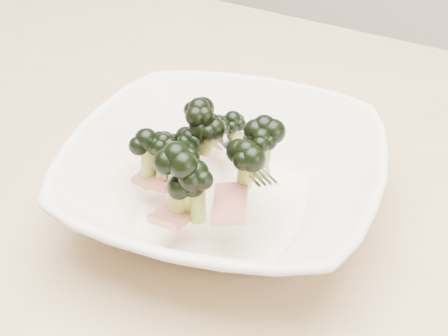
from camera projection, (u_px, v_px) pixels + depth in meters
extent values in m
cube|color=tan|center=(226.00, 170.00, 0.71)|extent=(1.20, 0.80, 0.04)
cylinder|color=tan|center=(92.00, 152.00, 1.40)|extent=(0.06, 0.06, 0.71)
imported|color=white|center=(224.00, 179.00, 0.61)|extent=(0.36, 0.36, 0.07)
cylinder|color=olive|center=(178.00, 188.00, 0.55)|extent=(0.02, 0.02, 0.06)
ellipsoid|color=black|center=(176.00, 156.00, 0.53)|extent=(0.04, 0.04, 0.03)
cylinder|color=olive|center=(186.00, 198.00, 0.55)|extent=(0.02, 0.02, 0.03)
ellipsoid|color=black|center=(185.00, 180.00, 0.54)|extent=(0.04, 0.04, 0.03)
cylinder|color=olive|center=(233.00, 134.00, 0.65)|extent=(0.02, 0.02, 0.03)
ellipsoid|color=black|center=(233.00, 120.00, 0.64)|extent=(0.03, 0.03, 0.03)
cylinder|color=olive|center=(165.00, 162.00, 0.59)|extent=(0.02, 0.02, 0.04)
ellipsoid|color=black|center=(163.00, 142.00, 0.58)|extent=(0.03, 0.03, 0.02)
cylinder|color=olive|center=(149.00, 166.00, 0.60)|extent=(0.02, 0.02, 0.05)
ellipsoid|color=black|center=(146.00, 140.00, 0.58)|extent=(0.04, 0.04, 0.03)
cylinder|color=olive|center=(245.00, 173.00, 0.56)|extent=(0.02, 0.02, 0.04)
ellipsoid|color=black|center=(246.00, 151.00, 0.54)|extent=(0.04, 0.04, 0.03)
cylinder|color=olive|center=(197.00, 198.00, 0.55)|extent=(0.02, 0.02, 0.05)
ellipsoid|color=black|center=(197.00, 172.00, 0.53)|extent=(0.04, 0.04, 0.03)
cylinder|color=olive|center=(263.00, 154.00, 0.58)|extent=(0.02, 0.02, 0.05)
ellipsoid|color=black|center=(264.00, 127.00, 0.56)|extent=(0.04, 0.04, 0.03)
cylinder|color=olive|center=(202.00, 131.00, 0.63)|extent=(0.01, 0.02, 0.03)
ellipsoid|color=black|center=(202.00, 114.00, 0.62)|extent=(0.03, 0.03, 0.02)
cylinder|color=olive|center=(190.00, 154.00, 0.59)|extent=(0.02, 0.01, 0.03)
ellipsoid|color=black|center=(189.00, 137.00, 0.57)|extent=(0.03, 0.03, 0.02)
cylinder|color=olive|center=(217.00, 136.00, 0.64)|extent=(0.01, 0.02, 0.02)
ellipsoid|color=black|center=(217.00, 123.00, 0.63)|extent=(0.03, 0.03, 0.02)
cylinder|color=olive|center=(257.00, 151.00, 0.59)|extent=(0.02, 0.02, 0.03)
ellipsoid|color=black|center=(257.00, 135.00, 0.58)|extent=(0.03, 0.03, 0.02)
cylinder|color=olive|center=(184.00, 170.00, 0.58)|extent=(0.01, 0.02, 0.03)
ellipsoid|color=black|center=(183.00, 152.00, 0.56)|extent=(0.03, 0.03, 0.03)
cylinder|color=olive|center=(261.00, 159.00, 0.57)|extent=(0.02, 0.02, 0.04)
ellipsoid|color=black|center=(262.00, 138.00, 0.56)|extent=(0.03, 0.03, 0.02)
cylinder|color=olive|center=(200.00, 134.00, 0.59)|extent=(0.03, 0.02, 0.05)
ellipsoid|color=black|center=(199.00, 109.00, 0.57)|extent=(0.03, 0.03, 0.03)
cylinder|color=olive|center=(207.00, 142.00, 0.58)|extent=(0.02, 0.01, 0.03)
ellipsoid|color=black|center=(207.00, 125.00, 0.57)|extent=(0.03, 0.03, 0.03)
cylinder|color=olive|center=(166.00, 160.00, 0.61)|extent=(0.02, 0.02, 0.03)
ellipsoid|color=black|center=(165.00, 142.00, 0.60)|extent=(0.04, 0.04, 0.03)
cylinder|color=olive|center=(184.00, 193.00, 0.56)|extent=(0.01, 0.02, 0.03)
ellipsoid|color=black|center=(183.00, 174.00, 0.54)|extent=(0.03, 0.03, 0.02)
cube|color=maroon|center=(175.00, 214.00, 0.56)|extent=(0.03, 0.04, 0.02)
cube|color=maroon|center=(230.00, 203.00, 0.55)|extent=(0.05, 0.06, 0.01)
cube|color=maroon|center=(159.00, 177.00, 0.60)|extent=(0.05, 0.04, 0.02)
cube|color=maroon|center=(215.00, 135.00, 0.66)|extent=(0.06, 0.04, 0.01)
cube|color=maroon|center=(176.00, 163.00, 0.60)|extent=(0.05, 0.05, 0.02)
cube|color=maroon|center=(158.00, 148.00, 0.61)|extent=(0.05, 0.04, 0.02)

